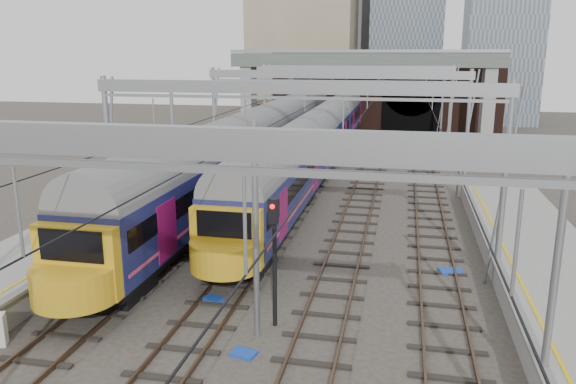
# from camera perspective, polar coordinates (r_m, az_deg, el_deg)

# --- Properties ---
(ground) EXTENTS (160.00, 160.00, 0.00)m
(ground) POSITION_cam_1_polar(r_m,az_deg,el_deg) (17.20, -4.93, -17.40)
(ground) COLOR #38332D
(ground) RESTS_ON ground
(tracks) EXTENTS (14.40, 80.00, 0.22)m
(tracks) POSITION_cam_1_polar(r_m,az_deg,el_deg) (30.68, 3.07, -2.95)
(tracks) COLOR #4C3828
(tracks) RESTS_ON ground
(overhead_line) EXTENTS (16.80, 80.00, 8.00)m
(overhead_line) POSITION_cam_1_polar(r_m,az_deg,el_deg) (35.87, 4.80, 10.13)
(overhead_line) COLOR gray
(overhead_line) RESTS_ON ground
(retaining_wall) EXTENTS (28.00, 2.75, 9.00)m
(retaining_wall) POSITION_cam_1_polar(r_m,az_deg,el_deg) (66.19, 9.28, 9.80)
(retaining_wall) COLOR black
(retaining_wall) RESTS_ON ground
(overbridge) EXTENTS (28.00, 3.00, 9.25)m
(overbridge) POSITION_cam_1_polar(r_m,az_deg,el_deg) (60.22, 7.75, 12.25)
(overbridge) COLOR gray
(overbridge) RESTS_ON ground
(train_main) EXTENTS (2.86, 66.09, 4.90)m
(train_main) POSITION_cam_1_polar(r_m,az_deg,el_deg) (52.78, 4.76, 6.94)
(train_main) COLOR black
(train_main) RESTS_ON ground
(train_second) EXTENTS (3.05, 52.81, 5.16)m
(train_second) POSITION_cam_1_polar(r_m,az_deg,el_deg) (43.50, -2.18, 5.63)
(train_second) COLOR black
(train_second) RESTS_ON ground
(signal_near_centre) EXTENTS (0.33, 0.45, 4.46)m
(signal_near_centre) POSITION_cam_1_polar(r_m,az_deg,el_deg) (18.28, -1.42, -5.50)
(signal_near_centre) COLOR black
(signal_near_centre) RESTS_ON ground
(equip_cover_a) EXTENTS (0.89, 0.78, 0.09)m
(equip_cover_a) POSITION_cam_1_polar(r_m,az_deg,el_deg) (21.43, -7.58, -10.68)
(equip_cover_a) COLOR #163DAA
(equip_cover_a) RESTS_ON ground
(equip_cover_b) EXTENTS (0.85, 0.69, 0.09)m
(equip_cover_b) POSITION_cam_1_polar(r_m,az_deg,el_deg) (17.82, -4.53, -16.02)
(equip_cover_b) COLOR #163DAA
(equip_cover_b) RESTS_ON ground
(equip_cover_c) EXTENTS (1.07, 0.85, 0.11)m
(equip_cover_c) POSITION_cam_1_polar(r_m,az_deg,el_deg) (24.66, 16.22, -7.73)
(equip_cover_c) COLOR #163DAA
(equip_cover_c) RESTS_ON ground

